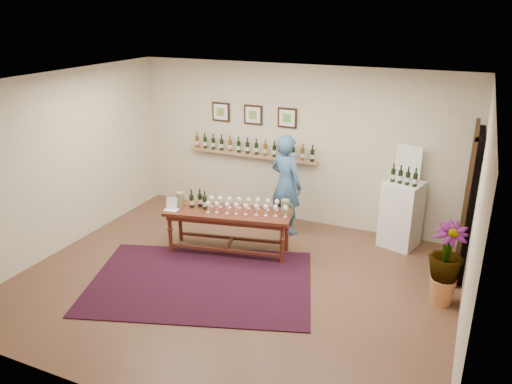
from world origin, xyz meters
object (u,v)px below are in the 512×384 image
at_px(potted_plant, 445,264).
at_px(person, 286,184).
at_px(display_pedestal, 401,214).
at_px(tasting_table, 228,217).

distance_m(potted_plant, person, 2.99).
distance_m(display_pedestal, potted_plant, 1.72).
bearing_deg(display_pedestal, tasting_table, -151.17).
relative_size(display_pedestal, person, 0.63).
relative_size(potted_plant, person, 0.57).
bearing_deg(person, potted_plant, 174.80).
relative_size(tasting_table, person, 1.19).
relative_size(tasting_table, potted_plant, 2.09).
bearing_deg(person, tasting_table, 83.24).
height_order(tasting_table, potted_plant, potted_plant).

